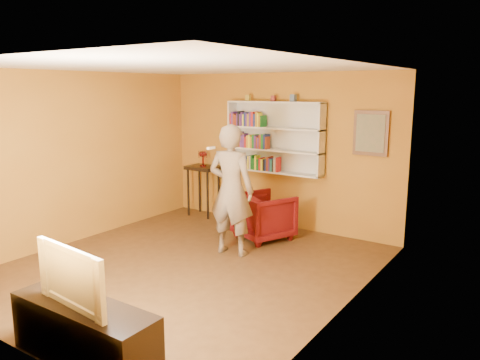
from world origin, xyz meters
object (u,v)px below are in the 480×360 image
bookshelf (276,137)px  armchair (264,216)px  console_table (203,175)px  ruby_lustre (203,155)px  tv_cabinet (85,332)px  television (81,275)px  person (231,190)px

bookshelf → armchair: bearing=-74.3°
bookshelf → console_table: 1.71m
ruby_lustre → tv_cabinet: 5.10m
bookshelf → tv_cabinet: size_ratio=1.18×
bookshelf → ruby_lustre: bookshelf is taller
bookshelf → console_table: bearing=-174.0°
console_table → television: bearing=-63.8°
armchair → bookshelf: bearing=-50.9°
console_table → television: 5.02m
console_table → person: bearing=-40.8°
ruby_lustre → person: 2.23m
armchair → person: (-0.03, -0.88, 0.59)m
bookshelf → armchair: size_ratio=2.16×
person → television: person is taller
bookshelf → ruby_lustre: size_ratio=6.30×
person → tv_cabinet: 3.17m
bookshelf → tv_cabinet: (0.71, -4.66, -1.32)m
armchair → person: size_ratio=0.43×
armchair → person: person is taller
armchair → tv_cabinet: bearing=120.6°
console_table → bookshelf: bearing=6.0°
bookshelf → person: (0.18, -1.61, -0.63)m
console_table → ruby_lustre: size_ratio=3.40×
console_table → tv_cabinet: console_table is taller
ruby_lustre → television: bearing=-63.8°
bookshelf → television: (0.71, -4.66, -0.77)m
bookshelf → television: 4.78m
bookshelf → person: 1.74m
person → television: 3.10m
console_table → television: (2.22, -4.50, 0.02)m
console_table → ruby_lustre: bearing=104.0°
tv_cabinet → television: bearing=0.0°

